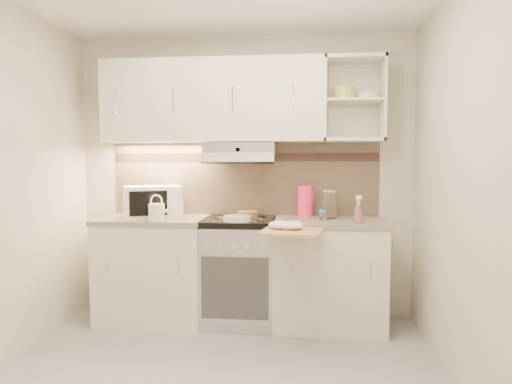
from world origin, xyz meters
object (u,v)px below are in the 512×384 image
microwave (152,201)px  watering_can (157,211)px  cutting_board (292,232)px  glass_jar (330,204)px  spray_bottle (358,212)px  pink_pitcher (305,201)px  electric_range (240,271)px  plate_stack (237,218)px

microwave → watering_can: microwave is taller
watering_can → cutting_board: size_ratio=0.59×
glass_jar → spray_bottle: (0.21, -0.27, -0.03)m
pink_pitcher → cutting_board: 0.72m
watering_can → spray_bottle: size_ratio=1.10×
watering_can → pink_pitcher: pink_pitcher is taller
electric_range → watering_can: 0.86m
spray_bottle → cutting_board: (-0.51, -0.31, -0.12)m
plate_stack → glass_jar: glass_jar is taller
electric_range → spray_bottle: size_ratio=3.90×
electric_range → spray_bottle: spray_bottle is taller
plate_stack → glass_jar: 0.81m
watering_can → plate_stack: watering_can is taller
spray_bottle → plate_stack: bearing=-170.6°
glass_jar → spray_bottle: bearing=-52.5°
spray_bottle → cutting_board: bearing=-138.2°
microwave → spray_bottle: bearing=-32.1°
pink_pitcher → watering_can: bearing=176.6°
watering_can → plate_stack: bearing=16.1°
plate_stack → watering_can: bearing=-175.0°
plate_stack → electric_range: bearing=90.8°
electric_range → microwave: 0.97m
microwave → watering_can: bearing=-88.3°
glass_jar → cutting_board: glass_jar is taller
pink_pitcher → microwave: bearing=163.8°
plate_stack → spray_bottle: 0.97m
pink_pitcher → cutting_board: bearing=-121.2°
watering_can → glass_jar: (1.40, 0.31, 0.05)m
watering_can → microwave: bearing=127.3°
electric_range → microwave: (-0.78, 0.05, 0.58)m
plate_stack → glass_jar: size_ratio=0.93×
watering_can → glass_jar: bearing=23.4°
spray_bottle → microwave: bearing=-176.9°
microwave → glass_jar: 1.54m
electric_range → microwave: size_ratio=1.56×
electric_range → plate_stack: size_ratio=3.95×
electric_range → cutting_board: (0.45, -0.50, 0.42)m
plate_stack → pink_pitcher: bearing=33.4°
glass_jar → electric_range: bearing=-173.6°
cutting_board → pink_pitcher: bearing=90.5°
glass_jar → cutting_board: (-0.31, -0.58, -0.15)m
pink_pitcher → glass_jar: bearing=-52.1°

